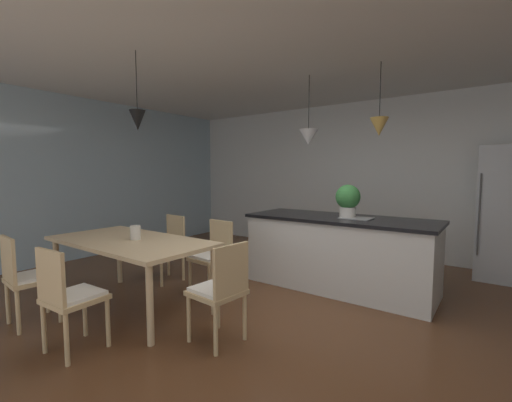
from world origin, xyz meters
name	(u,v)px	position (x,y,z in m)	size (l,w,h in m)	color
ground_plane	(283,323)	(0.00, 0.00, -0.02)	(10.00, 8.40, 0.04)	brown
ceiling_slab	(285,29)	(0.00, 0.00, 2.76)	(10.00, 8.40, 0.12)	silver
wall_back_kitchen	(382,179)	(0.00, 3.26, 1.35)	(10.00, 0.12, 2.70)	silver
window_wall_left_glazing	(75,179)	(-4.06, 0.00, 1.35)	(0.06, 8.40, 2.70)	#9EB7C6
dining_table	(130,246)	(-1.51, -0.67, 0.67)	(1.86, 0.93, 0.74)	#D1B284
chair_near_left	(26,276)	(-1.93, -1.51, 0.47)	(0.43, 0.43, 0.87)	tan
chair_kitchen_end	(221,289)	(-0.21, -0.68, 0.47)	(0.43, 0.43, 0.87)	tan
chair_near_right	(69,295)	(-1.09, -1.51, 0.47)	(0.42, 0.42, 0.87)	tan
chair_far_right	(213,254)	(-1.09, 0.16, 0.47)	(0.43, 0.43, 0.87)	tan
chair_far_left	(168,245)	(-1.92, 0.16, 0.47)	(0.43, 0.43, 0.87)	tan
kitchen_island	(339,252)	(0.07, 1.23, 0.46)	(2.30, 0.89, 0.91)	silver
refrigerator	(511,214)	(1.80, 2.86, 0.90)	(0.75, 0.67, 1.81)	#B2B5B7
pendant_over_table	(138,120)	(-1.42, -0.60, 2.00)	(0.17, 0.17, 0.81)	black
pendant_over_island_main	(308,137)	(-0.38, 1.23, 1.91)	(0.25, 0.25, 0.89)	black
pendant_over_island_aux	(379,127)	(0.51, 1.23, 1.98)	(0.21, 0.21, 0.83)	black
potted_plant_on_island	(348,199)	(0.17, 1.23, 1.13)	(0.30, 0.30, 0.41)	beige
vase_on_dining_table	(135,233)	(-1.46, -0.64, 0.82)	(0.11, 0.11, 0.15)	silver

